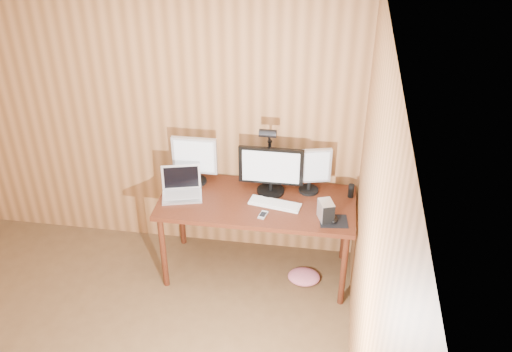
% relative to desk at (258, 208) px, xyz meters
% --- Properties ---
extents(room_shell, '(4.00, 4.00, 4.00)m').
position_rel_desk_xyz_m(room_shell, '(-0.93, -1.70, 0.62)').
color(room_shell, brown).
rests_on(room_shell, ground).
extents(desk, '(1.60, 0.70, 0.75)m').
position_rel_desk_xyz_m(desk, '(0.00, 0.00, 0.00)').
color(desk, '#421A0D').
rests_on(desk, floor).
extents(monitor_center, '(0.53, 0.23, 0.42)m').
position_rel_desk_xyz_m(monitor_center, '(0.09, 0.08, 0.34)').
color(monitor_center, black).
rests_on(monitor_center, desk).
extents(monitor_left, '(0.38, 0.18, 0.43)m').
position_rel_desk_xyz_m(monitor_left, '(-0.56, 0.13, 0.35)').
color(monitor_left, black).
rests_on(monitor_left, desk).
extents(monitor_right, '(0.35, 0.17, 0.40)m').
position_rel_desk_xyz_m(monitor_right, '(0.41, 0.13, 0.33)').
color(monitor_right, black).
rests_on(monitor_right, desk).
extents(laptop, '(0.37, 0.32, 0.23)m').
position_rel_desk_xyz_m(laptop, '(-0.63, -0.06, 0.18)').
color(laptop, silver).
rests_on(laptop, desk).
extents(keyboard, '(0.43, 0.20, 0.02)m').
position_rel_desk_xyz_m(keyboard, '(0.15, -0.11, 0.13)').
color(keyboard, white).
rests_on(keyboard, desk).
extents(mousepad, '(0.23, 0.20, 0.00)m').
position_rel_desk_xyz_m(mousepad, '(0.63, -0.26, 0.12)').
color(mousepad, black).
rests_on(mousepad, desk).
extents(mouse, '(0.08, 0.12, 0.04)m').
position_rel_desk_xyz_m(mouse, '(0.63, -0.26, 0.14)').
color(mouse, black).
rests_on(mouse, mousepad).
extents(hard_drive, '(0.14, 0.17, 0.16)m').
position_rel_desk_xyz_m(hard_drive, '(0.56, -0.24, 0.20)').
color(hard_drive, silver).
rests_on(hard_drive, desk).
extents(phone, '(0.08, 0.11, 0.01)m').
position_rel_desk_xyz_m(phone, '(0.08, -0.27, 0.13)').
color(phone, silver).
rests_on(phone, desk).
extents(speaker, '(0.05, 0.05, 0.12)m').
position_rel_desk_xyz_m(speaker, '(0.76, 0.10, 0.18)').
color(speaker, black).
rests_on(speaker, desk).
extents(desk_lamp, '(0.14, 0.20, 0.61)m').
position_rel_desk_xyz_m(desk_lamp, '(0.06, 0.16, 0.50)').
color(desk_lamp, black).
rests_on(desk_lamp, desk).
extents(fabric_pile, '(0.28, 0.23, 0.09)m').
position_rel_desk_xyz_m(fabric_pile, '(0.42, -0.14, -0.58)').
color(fabric_pile, '#C86172').
rests_on(fabric_pile, floor).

